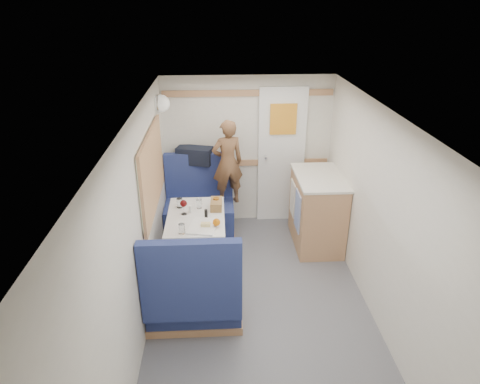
{
  "coord_description": "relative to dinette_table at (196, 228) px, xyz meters",
  "views": [
    {
      "loc": [
        -0.39,
        -3.11,
        2.9
      ],
      "look_at": [
        -0.17,
        0.9,
        1.04
      ],
      "focal_mm": 32.0,
      "sensor_mm": 36.0,
      "label": 1
    }
  ],
  "objects": [
    {
      "name": "floor",
      "position": [
        0.65,
        -1.0,
        -0.57
      ],
      "size": [
        4.5,
        4.5,
        0.0
      ],
      "primitive_type": "plane",
      "color": "#515156",
      "rests_on": "ground"
    },
    {
      "name": "ceiling",
      "position": [
        0.65,
        -1.0,
        1.43
      ],
      "size": [
        4.5,
        4.5,
        0.0
      ],
      "primitive_type": "plane",
      "rotation": [
        3.14,
        0.0,
        0.0
      ],
      "color": "silver",
      "rests_on": "wall_back"
    },
    {
      "name": "wall_back",
      "position": [
        0.65,
        1.25,
        0.43
      ],
      "size": [
        2.2,
        0.02,
        2.0
      ],
      "primitive_type": "cube",
      "color": "silver",
      "rests_on": "floor"
    },
    {
      "name": "wall_left",
      "position": [
        -0.45,
        -1.0,
        0.43
      ],
      "size": [
        0.02,
        4.5,
        2.0
      ],
      "primitive_type": "cube",
      "color": "silver",
      "rests_on": "floor"
    },
    {
      "name": "wall_right",
      "position": [
        1.75,
        -1.0,
        0.43
      ],
      "size": [
        0.02,
        4.5,
        2.0
      ],
      "primitive_type": "cube",
      "color": "silver",
      "rests_on": "floor"
    },
    {
      "name": "oak_trim_low",
      "position": [
        0.65,
        1.23,
        0.28
      ],
      "size": [
        2.15,
        0.02,
        0.08
      ],
      "primitive_type": "cube",
      "color": "#B07E4F",
      "rests_on": "wall_back"
    },
    {
      "name": "oak_trim_high",
      "position": [
        0.65,
        1.23,
        1.21
      ],
      "size": [
        2.15,
        0.02,
        0.08
      ],
      "primitive_type": "cube",
      "color": "#B07E4F",
      "rests_on": "wall_back"
    },
    {
      "name": "side_window",
      "position": [
        -0.43,
        0.0,
        0.68
      ],
      "size": [
        0.04,
        1.3,
        0.72
      ],
      "primitive_type": "cube",
      "color": "gray",
      "rests_on": "wall_left"
    },
    {
      "name": "rear_door",
      "position": [
        1.1,
        1.22,
        0.41
      ],
      "size": [
        0.62,
        0.12,
        1.86
      ],
      "color": "white",
      "rests_on": "wall_back"
    },
    {
      "name": "dinette_table",
      "position": [
        0.0,
        0.0,
        0.0
      ],
      "size": [
        0.62,
        0.92,
        0.72
      ],
      "color": "white",
      "rests_on": "floor"
    },
    {
      "name": "bench_far",
      "position": [
        -0.0,
        0.86,
        -0.27
      ],
      "size": [
        0.9,
        0.59,
        1.05
      ],
      "color": "navy",
      "rests_on": "floor"
    },
    {
      "name": "bench_near",
      "position": [
        -0.0,
        -0.86,
        -0.27
      ],
      "size": [
        0.9,
        0.59,
        1.05
      ],
      "color": "navy",
      "rests_on": "floor"
    },
    {
      "name": "ledge",
      "position": [
        -0.0,
        1.12,
        0.31
      ],
      "size": [
        0.9,
        0.14,
        0.04
      ],
      "primitive_type": "cube",
      "color": "#B07E4F",
      "rests_on": "bench_far"
    },
    {
      "name": "dome_light",
      "position": [
        -0.39,
        0.85,
        1.18
      ],
      "size": [
        0.2,
        0.2,
        0.2
      ],
      "primitive_type": "sphere",
      "color": "white",
      "rests_on": "wall_left"
    },
    {
      "name": "galley_counter",
      "position": [
        1.47,
        0.55,
        -0.1
      ],
      "size": [
        0.57,
        0.92,
        0.92
      ],
      "color": "#B07E4F",
      "rests_on": "floor"
    },
    {
      "name": "person",
      "position": [
        0.37,
        0.87,
        0.43
      ],
      "size": [
        0.45,
        0.36,
        1.09
      ],
      "primitive_type": "imported",
      "rotation": [
        0.0,
        0.0,
        3.41
      ],
      "color": "brown",
      "rests_on": "bench_far"
    },
    {
      "name": "duffel_bag",
      "position": [
        -0.05,
        1.12,
        0.44
      ],
      "size": [
        0.49,
        0.33,
        0.22
      ],
      "primitive_type": "cube",
      "rotation": [
        0.0,
        0.0,
        -0.27
      ],
      "color": "black",
      "rests_on": "ledge"
    },
    {
      "name": "tray",
      "position": [
        0.09,
        -0.26,
        0.16
      ],
      "size": [
        0.34,
        0.4,
        0.02
      ],
      "primitive_type": "cube",
      "rotation": [
        0.0,
        0.0,
        -0.22
      ],
      "color": "white",
      "rests_on": "dinette_table"
    },
    {
      "name": "orange_fruit",
      "position": [
        0.22,
        -0.27,
        0.21
      ],
      "size": [
        0.08,
        0.08,
        0.08
      ],
      "primitive_type": "sphere",
      "color": "#D75D09",
      "rests_on": "tray"
    },
    {
      "name": "cheese_block",
      "position": [
        0.11,
        -0.27,
        0.19
      ],
      "size": [
        0.1,
        0.06,
        0.03
      ],
      "primitive_type": "cube",
      "rotation": [
        0.0,
        0.0,
        -0.06
      ],
      "color": "#DCCC7F",
      "rests_on": "tray"
    },
    {
      "name": "wine_glass",
      "position": [
        -0.13,
        0.04,
        0.28
      ],
      "size": [
        0.08,
        0.08,
        0.17
      ],
      "color": "white",
      "rests_on": "dinette_table"
    },
    {
      "name": "tumbler_left",
      "position": [
        -0.12,
        -0.38,
        0.21
      ],
      "size": [
        0.06,
        0.06,
        0.11
      ],
      "primitive_type": "cylinder",
      "color": "white",
      "rests_on": "dinette_table"
    },
    {
      "name": "tumbler_mid",
      "position": [
        -0.19,
        0.21,
        0.21
      ],
      "size": [
        0.07,
        0.07,
        0.11
      ],
      "primitive_type": "cylinder",
      "color": "white",
      "rests_on": "dinette_table"
    },
    {
      "name": "tumbler_right",
      "position": [
        0.03,
        0.18,
        0.2
      ],
      "size": [
        0.06,
        0.06,
        0.1
      ],
      "primitive_type": "cylinder",
      "color": "white",
      "rests_on": "dinette_table"
    },
    {
      "name": "beer_glass",
      "position": [
        0.22,
        0.2,
        0.21
      ],
      "size": [
        0.07,
        0.07,
        0.11
      ],
      "primitive_type": "cylinder",
      "color": "#8C4E14",
      "rests_on": "dinette_table"
    },
    {
      "name": "pepper_grinder",
      "position": [
        0.11,
        -0.04,
        0.2
      ],
      "size": [
        0.03,
        0.03,
        0.09
      ],
      "primitive_type": "cylinder",
      "color": "black",
      "rests_on": "dinette_table"
    },
    {
      "name": "salt_grinder",
      "position": [
        -0.06,
        0.07,
        0.2
      ],
      "size": [
        0.03,
        0.03,
        0.09
      ],
      "primitive_type": "cylinder",
      "color": "white",
      "rests_on": "dinette_table"
    },
    {
      "name": "bread_loaf",
      "position": [
        0.22,
        0.17,
        0.2
      ],
      "size": [
        0.13,
        0.24,
        0.1
      ],
      "primitive_type": "cube",
      "rotation": [
        0.0,
        0.0,
        -0.04
      ],
      "color": "olive",
      "rests_on": "dinette_table"
    }
  ]
}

